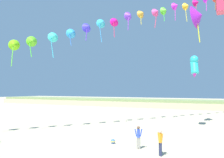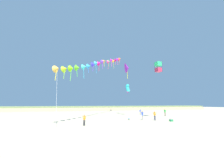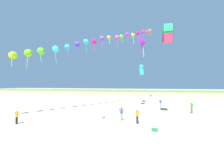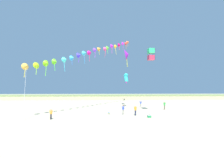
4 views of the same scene
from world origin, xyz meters
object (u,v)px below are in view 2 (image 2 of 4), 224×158
person_near_right (84,119)px  person_mid_center (140,111)px  large_kite_high_solo (128,88)px  beach_cooler (171,120)px  person_near_left (165,112)px  large_kite_mid_trail (158,67)px  large_kite_low_lead (127,68)px  person_far_right (142,115)px  beach_ball (129,119)px  person_far_left (155,115)px

person_near_right → person_mid_center: (16.97, 15.95, 0.01)m
large_kite_high_solo → beach_cooler: large_kite_high_solo is taller
person_near_left → large_kite_high_solo: 11.17m
large_kite_mid_trail → large_kite_high_solo: large_kite_mid_trail is taller
person_near_left → large_kite_low_lead: large_kite_low_lead is taller
person_far_right → beach_ball: person_far_right is taller
person_far_left → large_kite_high_solo: 14.41m
large_kite_low_lead → large_kite_mid_trail: size_ratio=2.04×
person_near_left → person_far_left: person_near_left is taller
person_near_left → person_near_right: bearing=-153.3°
large_kite_high_solo → beach_ball: size_ratio=6.96×
person_near_right → beach_cooler: (14.94, 0.73, -0.69)m
person_near_left → large_kite_high_solo: large_kite_high_solo is taller
person_mid_center → person_far_left: size_ratio=0.92×
person_near_left → beach_cooler: size_ratio=3.03×
beach_ball → person_near_right: bearing=-151.6°
person_near_right → beach_ball: (8.75, 4.73, -0.72)m
person_far_right → large_kite_high_solo: 13.65m
large_kite_high_solo → beach_cooler: bearing=-84.3°
person_mid_center → large_kite_mid_trail: bearing=-89.4°
person_far_left → large_kite_high_solo: bearing=89.0°
person_mid_center → large_kite_high_solo: large_kite_high_solo is taller
large_kite_high_solo → large_kite_mid_trail: bearing=-68.6°
beach_cooler → large_kite_low_lead: bearing=94.0°
person_far_right → large_kite_mid_trail: (5.83, 2.68, 10.25)m
large_kite_mid_trail → large_kite_low_lead: bearing=107.7°
person_far_left → person_mid_center: bearing=73.7°
person_near_right → large_kite_low_lead: bearing=50.9°
person_far_left → large_kite_mid_trail: large_kite_mid_trail is taller
beach_ball → person_near_left: bearing=25.5°
person_near_left → large_kite_high_solo: (-7.54, 5.48, 6.15)m
large_kite_low_lead → large_kite_high_solo: 6.06m
person_far_right → beach_cooler: 5.04m
person_mid_center → person_far_right: (-5.74, -11.88, 0.05)m
person_mid_center → large_kite_high_solo: 7.19m
person_near_right → beach_cooler: 14.97m
person_far_right → beach_ball: 2.68m
person_near_right → beach_ball: bearing=28.4°
large_kite_high_solo → beach_cooler: 16.87m
large_kite_low_lead → large_kite_high_solo: large_kite_low_lead is taller
person_near_right → beach_cooler: person_near_right is taller
person_near_right → large_kite_mid_trail: 21.04m
beach_cooler → person_far_right: bearing=138.0°
person_far_right → beach_ball: (-2.47, 0.66, -0.79)m
person_near_right → person_far_left: (13.19, 3.01, 0.09)m
person_near_left → large_kite_low_lead: (-7.16, 6.43, 12.13)m
person_near_right → large_kite_high_solo: (13.42, 16.04, 6.26)m
large_kite_low_lead → person_far_left: bearing=-92.5°
person_mid_center → beach_ball: (-8.21, -11.22, -0.73)m
person_far_left → beach_ball: size_ratio=4.74×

